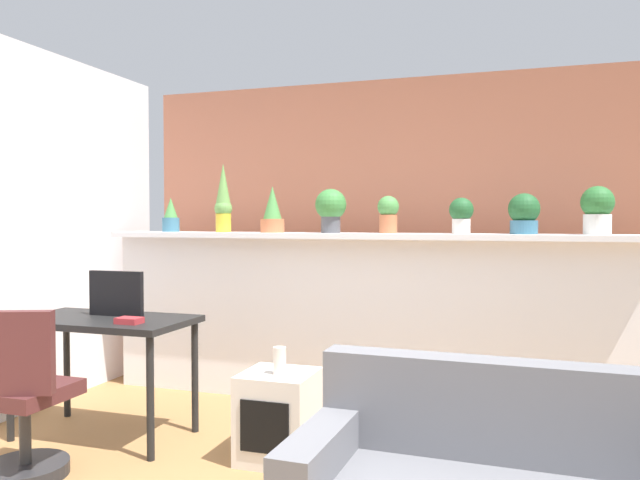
# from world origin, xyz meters

# --- Properties ---
(divider_wall) EXTENTS (4.00, 0.16, 1.23)m
(divider_wall) POSITION_xyz_m (0.00, 2.00, 0.61)
(divider_wall) COLOR white
(divider_wall) RESTS_ON ground
(plant_shelf) EXTENTS (4.00, 0.38, 0.04)m
(plant_shelf) POSITION_xyz_m (0.00, 1.96, 1.25)
(plant_shelf) COLOR white
(plant_shelf) RESTS_ON divider_wall
(brick_wall_behind) EXTENTS (4.00, 0.10, 2.50)m
(brick_wall_behind) POSITION_xyz_m (0.00, 2.60, 1.25)
(brick_wall_behind) COLOR #AD664C
(brick_wall_behind) RESTS_ON ground
(potted_plant_0) EXTENTS (0.14, 0.14, 0.28)m
(potted_plant_0) POSITION_xyz_m (-1.59, 1.99, 1.39)
(potted_plant_0) COLOR #386B84
(potted_plant_0) RESTS_ON plant_shelf
(potted_plant_1) EXTENTS (0.14, 0.14, 0.53)m
(potted_plant_1) POSITION_xyz_m (-1.09, 1.94, 1.52)
(potted_plant_1) COLOR gold
(potted_plant_1) RESTS_ON plant_shelf
(potted_plant_2) EXTENTS (0.18, 0.18, 0.35)m
(potted_plant_2) POSITION_xyz_m (-0.68, 1.95, 1.42)
(potted_plant_2) COLOR #C66B42
(potted_plant_2) RESTS_ON plant_shelf
(potted_plant_3) EXTENTS (0.23, 0.23, 0.32)m
(potted_plant_3) POSITION_xyz_m (-0.21, 1.94, 1.45)
(potted_plant_3) COLOR #4C4C51
(potted_plant_3) RESTS_ON plant_shelf
(potted_plant_4) EXTENTS (0.16, 0.16, 0.27)m
(potted_plant_4) POSITION_xyz_m (0.20, 2.00, 1.41)
(potted_plant_4) COLOR #C66B42
(potted_plant_4) RESTS_ON plant_shelf
(potted_plant_5) EXTENTS (0.17, 0.17, 0.25)m
(potted_plant_5) POSITION_xyz_m (0.72, 1.93, 1.40)
(potted_plant_5) COLOR silver
(potted_plant_5) RESTS_ON plant_shelf
(potted_plant_6) EXTENTS (0.21, 0.21, 0.28)m
(potted_plant_6) POSITION_xyz_m (1.13, 1.99, 1.41)
(potted_plant_6) COLOR #386B84
(potted_plant_6) RESTS_ON plant_shelf
(potted_plant_7) EXTENTS (0.21, 0.21, 0.32)m
(potted_plant_7) POSITION_xyz_m (1.58, 1.98, 1.43)
(potted_plant_7) COLOR silver
(potted_plant_7) RESTS_ON plant_shelf
(desk) EXTENTS (1.10, 0.60, 0.75)m
(desk) POSITION_xyz_m (-1.37, 0.85, 0.67)
(desk) COLOR black
(desk) RESTS_ON ground
(tv_monitor) EXTENTS (0.38, 0.04, 0.29)m
(tv_monitor) POSITION_xyz_m (-1.33, 0.93, 0.89)
(tv_monitor) COLOR black
(tv_monitor) RESTS_ON desk
(office_chair) EXTENTS (0.51, 0.51, 0.91)m
(office_chair) POSITION_xyz_m (-1.35, 0.15, 0.39)
(office_chair) COLOR #262628
(office_chair) RESTS_ON ground
(side_cube_shelf) EXTENTS (0.40, 0.41, 0.50)m
(side_cube_shelf) POSITION_xyz_m (-0.18, 0.83, 0.25)
(side_cube_shelf) COLOR silver
(side_cube_shelf) RESTS_ON ground
(vase_on_shelf) EXTENTS (0.07, 0.07, 0.15)m
(vase_on_shelf) POSITION_xyz_m (-0.16, 0.80, 0.58)
(vase_on_shelf) COLOR silver
(vase_on_shelf) RESTS_ON side_cube_shelf
(book_on_desk) EXTENTS (0.14, 0.10, 0.04)m
(book_on_desk) POSITION_xyz_m (-1.08, 0.71, 0.77)
(book_on_desk) COLOR #B22D33
(book_on_desk) RESTS_ON desk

